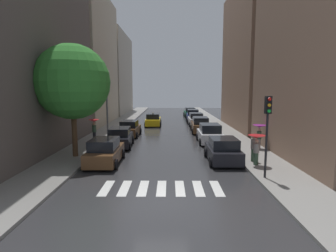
{
  "coord_description": "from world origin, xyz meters",
  "views": [
    {
      "loc": [
        0.4,
        -11.47,
        4.82
      ],
      "look_at": [
        0.23,
        16.11,
        1.16
      ],
      "focal_mm": 30.0,
      "sensor_mm": 36.0,
      "label": 1
    }
  ],
  "objects_px": {
    "parked_car_right_sixth": "(190,113)",
    "street_tree_left": "(72,82)",
    "pedestrian_foreground": "(259,131)",
    "pedestrian_by_kerb": "(94,126)",
    "lamp_post_left": "(107,99)",
    "parked_car_right_third": "(200,125)",
    "parked_car_left_second": "(120,138)",
    "parked_car_left_nearest": "(105,152)",
    "pedestrian_near_tree": "(257,143)",
    "parked_car_right_nearest": "(223,151)",
    "pedestrian_far_side": "(254,147)",
    "parked_car_right_fourth": "(196,120)",
    "parked_car_right_second": "(210,134)",
    "parked_car_left_third": "(130,129)",
    "taxi_midroad": "(153,120)",
    "parked_car_right_fifth": "(193,115)",
    "traffic_light_right_corner": "(268,119)"
  },
  "relations": [
    {
      "from": "parked_car_right_sixth",
      "to": "street_tree_left",
      "type": "xyz_separation_m",
      "value": [
        -10.12,
        -29.33,
        4.53
      ]
    },
    {
      "from": "pedestrian_foreground",
      "to": "pedestrian_by_kerb",
      "type": "distance_m",
      "value": 14.25
    },
    {
      "from": "street_tree_left",
      "to": "lamp_post_left",
      "type": "xyz_separation_m",
      "value": [
        0.66,
        7.37,
        -1.41
      ]
    },
    {
      "from": "pedestrian_foreground",
      "to": "street_tree_left",
      "type": "height_order",
      "value": "street_tree_left"
    },
    {
      "from": "parked_car_right_third",
      "to": "pedestrian_by_kerb",
      "type": "height_order",
      "value": "pedestrian_by_kerb"
    },
    {
      "from": "parked_car_left_second",
      "to": "pedestrian_by_kerb",
      "type": "bearing_deg",
      "value": 52.13
    },
    {
      "from": "parked_car_left_nearest",
      "to": "pedestrian_near_tree",
      "type": "bearing_deg",
      "value": -94.89
    },
    {
      "from": "parked_car_right_nearest",
      "to": "parked_car_right_third",
      "type": "distance_m",
      "value": 12.82
    },
    {
      "from": "pedestrian_far_side",
      "to": "street_tree_left",
      "type": "distance_m",
      "value": 12.82
    },
    {
      "from": "parked_car_right_fourth",
      "to": "street_tree_left",
      "type": "xyz_separation_m",
      "value": [
        -10.08,
        -17.82,
        4.5
      ]
    },
    {
      "from": "pedestrian_by_kerb",
      "to": "pedestrian_far_side",
      "type": "distance_m",
      "value": 14.24
    },
    {
      "from": "parked_car_right_sixth",
      "to": "pedestrian_by_kerb",
      "type": "relative_size",
      "value": 2.44
    },
    {
      "from": "parked_car_right_second",
      "to": "pedestrian_far_side",
      "type": "xyz_separation_m",
      "value": [
        1.83,
        -7.01,
        0.27
      ]
    },
    {
      "from": "parked_car_left_third",
      "to": "parked_car_left_nearest",
      "type": "bearing_deg",
      "value": -178.51
    },
    {
      "from": "parked_car_right_second",
      "to": "taxi_midroad",
      "type": "distance_m",
      "value": 13.07
    },
    {
      "from": "parked_car_right_fifth",
      "to": "street_tree_left",
      "type": "xyz_separation_m",
      "value": [
        -10.13,
        -23.37,
        4.48
      ]
    },
    {
      "from": "pedestrian_near_tree",
      "to": "traffic_light_right_corner",
      "type": "height_order",
      "value": "traffic_light_right_corner"
    },
    {
      "from": "parked_car_left_second",
      "to": "traffic_light_right_corner",
      "type": "relative_size",
      "value": 1.0
    },
    {
      "from": "parked_car_right_fifth",
      "to": "parked_car_right_sixth",
      "type": "xyz_separation_m",
      "value": [
        -0.01,
        5.96,
        -0.05
      ]
    },
    {
      "from": "parked_car_right_sixth",
      "to": "traffic_light_right_corner",
      "type": "bearing_deg",
      "value": -179.02
    },
    {
      "from": "pedestrian_by_kerb",
      "to": "parked_car_right_second",
      "type": "bearing_deg",
      "value": -83.4
    },
    {
      "from": "parked_car_right_fourth",
      "to": "pedestrian_far_side",
      "type": "bearing_deg",
      "value": -175.09
    },
    {
      "from": "parked_car_right_second",
      "to": "lamp_post_left",
      "type": "relative_size",
      "value": 0.66
    },
    {
      "from": "parked_car_right_nearest",
      "to": "lamp_post_left",
      "type": "bearing_deg",
      "value": 48.57
    },
    {
      "from": "parked_car_left_second",
      "to": "pedestrian_by_kerb",
      "type": "xyz_separation_m",
      "value": [
        -2.68,
        1.91,
        0.77
      ]
    },
    {
      "from": "parked_car_right_sixth",
      "to": "street_tree_left",
      "type": "height_order",
      "value": "street_tree_left"
    },
    {
      "from": "parked_car_left_third",
      "to": "pedestrian_far_side",
      "type": "bearing_deg",
      "value": -136.17
    },
    {
      "from": "parked_car_right_third",
      "to": "parked_car_right_sixth",
      "type": "distance_m",
      "value": 17.55
    },
    {
      "from": "parked_car_right_nearest",
      "to": "parked_car_right_fifth",
      "type": "relative_size",
      "value": 0.83
    },
    {
      "from": "parked_car_left_nearest",
      "to": "pedestrian_near_tree",
      "type": "xyz_separation_m",
      "value": [
        9.53,
        -0.74,
        0.75
      ]
    },
    {
      "from": "parked_car_right_second",
      "to": "parked_car_right_third",
      "type": "bearing_deg",
      "value": 1.64
    },
    {
      "from": "taxi_midroad",
      "to": "lamp_post_left",
      "type": "xyz_separation_m",
      "value": [
        -3.78,
        -9.96,
        3.11
      ]
    },
    {
      "from": "pedestrian_far_side",
      "to": "street_tree_left",
      "type": "xyz_separation_m",
      "value": [
        -12.03,
        1.42,
        4.21
      ]
    },
    {
      "from": "parked_car_left_third",
      "to": "pedestrian_by_kerb",
      "type": "height_order",
      "value": "pedestrian_by_kerb"
    },
    {
      "from": "street_tree_left",
      "to": "traffic_light_right_corner",
      "type": "xyz_separation_m",
      "value": [
        11.66,
        -4.79,
        -2.0
      ]
    },
    {
      "from": "parked_car_right_third",
      "to": "traffic_light_right_corner",
      "type": "xyz_separation_m",
      "value": [
        1.65,
        -16.58,
        2.48
      ]
    },
    {
      "from": "parked_car_left_second",
      "to": "parked_car_left_third",
      "type": "distance_m",
      "value": 5.28
    },
    {
      "from": "taxi_midroad",
      "to": "street_tree_left",
      "type": "bearing_deg",
      "value": 165.29
    },
    {
      "from": "parked_car_right_second",
      "to": "pedestrian_by_kerb",
      "type": "distance_m",
      "value": 10.44
    },
    {
      "from": "parked_car_left_third",
      "to": "parked_car_right_fourth",
      "type": "height_order",
      "value": "parked_car_right_fourth"
    },
    {
      "from": "parked_car_left_nearest",
      "to": "parked_car_right_sixth",
      "type": "bearing_deg",
      "value": -14.45
    },
    {
      "from": "parked_car_right_fifth",
      "to": "street_tree_left",
      "type": "distance_m",
      "value": 25.86
    },
    {
      "from": "parked_car_right_nearest",
      "to": "parked_car_right_third",
      "type": "height_order",
      "value": "parked_car_right_third"
    },
    {
      "from": "parked_car_right_third",
      "to": "parked_car_right_fifth",
      "type": "distance_m",
      "value": 11.58
    },
    {
      "from": "parked_car_right_fourth",
      "to": "pedestrian_by_kerb",
      "type": "height_order",
      "value": "pedestrian_by_kerb"
    },
    {
      "from": "parked_car_right_sixth",
      "to": "parked_car_left_second",
      "type": "bearing_deg",
      "value": 161.61
    },
    {
      "from": "traffic_light_right_corner",
      "to": "pedestrian_by_kerb",
      "type": "bearing_deg",
      "value": 138.17
    },
    {
      "from": "taxi_midroad",
      "to": "traffic_light_right_corner",
      "type": "height_order",
      "value": "traffic_light_right_corner"
    },
    {
      "from": "parked_car_right_third",
      "to": "pedestrian_far_side",
      "type": "relative_size",
      "value": 2.68
    },
    {
      "from": "parked_car_right_third",
      "to": "traffic_light_right_corner",
      "type": "distance_m",
      "value": 16.85
    }
  ]
}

